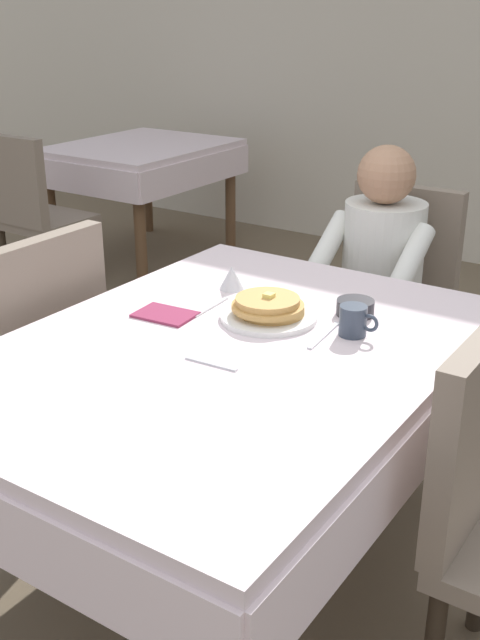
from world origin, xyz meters
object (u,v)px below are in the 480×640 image
(dining_table_main, at_px, (227,376))
(knife_right_of_plate, at_px, (324,335))
(diner_person, at_px, (378,268))
(fork_left_of_plate, at_px, (211,307))
(chair_diner, at_px, (392,291))
(background_chair_empty, at_px, (31,207))
(breakfast_stack, at_px, (269,306))
(spoon_near_edge, at_px, (211,364))
(chair_left_side, at_px, (34,350))
(bowl_butter, at_px, (355,307))
(syrup_pitcher, at_px, (232,278))
(plate_breakfast, at_px, (269,317))
(background_table_far, at_px, (142,162))
(cup_coffee, at_px, (354,321))

(dining_table_main, height_order, knife_right_of_plate, knife_right_of_plate)
(diner_person, xyz_separation_m, fork_left_of_plate, (-0.18, -0.82, 0.07))
(knife_right_of_plate, bearing_deg, fork_left_of_plate, 84.42)
(chair_diner, xyz_separation_m, background_chair_empty, (-2.22, 0.15, 0.00))
(dining_table_main, height_order, breakfast_stack, breakfast_stack)
(spoon_near_edge, bearing_deg, chair_left_side, 168.24)
(bowl_butter, bearing_deg, knife_right_of_plate, -90.39)
(spoon_near_edge, bearing_deg, bowl_butter, 69.89)
(chair_left_side, relative_size, syrup_pitcher, 11.63)
(plate_breakfast, distance_m, breakfast_stack, 0.03)
(breakfast_stack, xyz_separation_m, syrup_pitcher, (-0.23, 0.15, -0.00))
(chair_diner, bearing_deg, bowl_butter, 104.69)
(breakfast_stack, height_order, syrup_pitcher, breakfast_stack)
(knife_right_of_plate, xyz_separation_m, background_table_far, (-2.42, 2.07, -0.12))
(dining_table_main, distance_m, bowl_butter, 0.44)
(breakfast_stack, xyz_separation_m, fork_left_of_plate, (-0.19, -0.02, -0.04))
(plate_breakfast, height_order, background_table_far, plate_breakfast)
(chair_diner, relative_size, syrup_pitcher, 11.63)
(plate_breakfast, height_order, spoon_near_edge, plate_breakfast)
(knife_right_of_plate, bearing_deg, diner_person, 8.45)
(dining_table_main, bearing_deg, background_chair_empty, 149.46)
(knife_right_of_plate, relative_size, background_chair_empty, 0.22)
(chair_diner, height_order, background_table_far, chair_diner)
(dining_table_main, height_order, plate_breakfast, plate_breakfast)
(chair_diner, distance_m, diner_person, 0.21)
(knife_right_of_plate, relative_size, background_table_far, 0.18)
(diner_person, height_order, plate_breakfast, diner_person)
(chair_left_side, height_order, syrup_pitcher, chair_left_side)
(chair_diner, distance_m, plate_breakfast, 0.98)
(knife_right_of_plate, bearing_deg, chair_diner, 6.27)
(syrup_pitcher, height_order, knife_right_of_plate, syrup_pitcher)
(cup_coffee, distance_m, fork_left_of_plate, 0.45)
(dining_table_main, xyz_separation_m, background_table_far, (-2.24, 2.27, -0.03))
(bowl_butter, xyz_separation_m, background_chair_empty, (-2.42, 0.93, -0.23))
(breakfast_stack, relative_size, background_table_far, 0.19)
(diner_person, distance_m, cup_coffee, 0.82)
(spoon_near_edge, distance_m, background_chair_empty, 2.70)
(bowl_butter, relative_size, background_table_far, 0.10)
(chair_diner, xyz_separation_m, knife_right_of_plate, (0.20, -0.97, 0.21))
(background_chair_empty, bearing_deg, fork_left_of_plate, -28.80)
(background_chair_empty, bearing_deg, spoon_near_edge, -32.37)
(cup_coffee, height_order, knife_right_of_plate, cup_coffee)
(diner_person, height_order, fork_left_of_plate, diner_person)
(dining_table_main, height_order, bowl_butter, bowl_butter)
(chair_left_side, xyz_separation_m, fork_left_of_plate, (0.58, 0.20, 0.21))
(chair_diner, bearing_deg, knife_right_of_plate, 101.85)
(fork_left_of_plate, bearing_deg, bowl_butter, -66.55)
(plate_breakfast, distance_m, knife_right_of_plate, 0.19)
(spoon_near_edge, relative_size, background_table_far, 0.13)
(plate_breakfast, bearing_deg, diner_person, 91.01)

